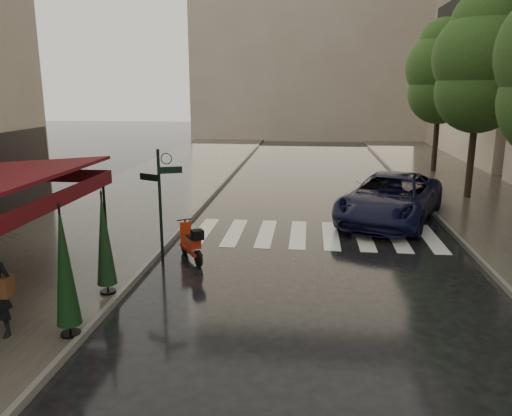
% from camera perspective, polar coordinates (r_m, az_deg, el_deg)
% --- Properties ---
extents(ground, '(120.00, 120.00, 0.00)m').
position_cam_1_polar(ground, '(11.08, -9.00, -11.47)').
color(ground, black).
rests_on(ground, ground).
extents(sidewalk_near, '(6.00, 60.00, 0.12)m').
position_cam_1_polar(sidewalk_near, '(23.30, -12.12, 1.89)').
color(sidewalk_near, '#38332D').
rests_on(sidewalk_near, ground).
extents(sidewalk_far, '(5.50, 60.00, 0.12)m').
position_cam_1_polar(sidewalk_far, '(23.38, 24.71, 0.98)').
color(sidewalk_far, '#38332D').
rests_on(sidewalk_far, ground).
extents(curb_near, '(0.12, 60.00, 0.16)m').
position_cam_1_polar(curb_near, '(22.54, -4.73, 1.80)').
color(curb_near, '#595651').
rests_on(curb_near, ground).
extents(curb_far, '(0.12, 60.00, 0.16)m').
position_cam_1_polar(curb_far, '(22.64, 17.99, 1.23)').
color(curb_far, '#595651').
rests_on(curb_far, ground).
extents(crosswalk, '(7.85, 3.20, 0.01)m').
position_cam_1_polar(crosswalk, '(16.34, 6.69, -3.05)').
color(crosswalk, silver).
rests_on(crosswalk, ground).
extents(signpost, '(1.17, 0.29, 3.10)m').
position_cam_1_polar(signpost, '(13.56, -10.90, 1.31)').
color(signpost, black).
rests_on(signpost, ground).
extents(backdrop_building, '(22.00, 6.00, 20.00)m').
position_cam_1_polar(backdrop_building, '(47.96, 6.81, 19.89)').
color(backdrop_building, gray).
rests_on(backdrop_building, ground).
extents(tree_mid, '(3.80, 3.80, 8.34)m').
position_cam_1_polar(tree_mid, '(22.71, 24.28, 14.79)').
color(tree_mid, black).
rests_on(tree_mid, sidewalk_far).
extents(tree_far, '(3.80, 3.80, 8.16)m').
position_cam_1_polar(tree_far, '(29.51, 20.42, 14.31)').
color(tree_far, black).
rests_on(tree_far, sidewalk_far).
extents(scooter, '(0.97, 1.39, 1.05)m').
position_cam_1_polar(scooter, '(13.85, -7.37, -4.06)').
color(scooter, black).
rests_on(scooter, ground).
extents(parked_car, '(4.86, 6.70, 1.69)m').
position_cam_1_polar(parked_car, '(18.35, 15.13, 1.11)').
color(parked_car, black).
rests_on(parked_car, ground).
extents(parasol_front, '(0.46, 0.46, 2.55)m').
position_cam_1_polar(parasol_front, '(9.80, -21.05, -6.22)').
color(parasol_front, black).
rests_on(parasol_front, sidewalk_near).
extents(parasol_back, '(0.44, 0.44, 2.36)m').
position_cam_1_polar(parasol_back, '(11.58, -16.95, -3.43)').
color(parasol_back, black).
rests_on(parasol_back, sidewalk_near).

